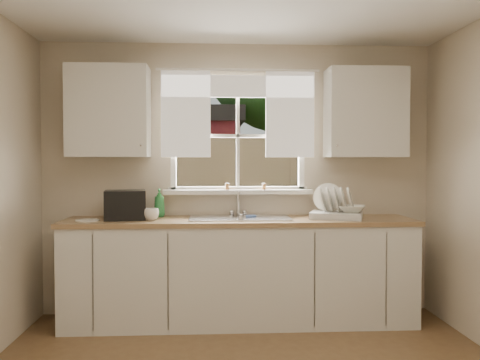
{
  "coord_description": "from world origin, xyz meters",
  "views": [
    {
      "loc": [
        -0.24,
        -2.73,
        1.4
      ],
      "look_at": [
        0.0,
        1.65,
        1.25
      ],
      "focal_mm": 38.0,
      "sensor_mm": 36.0,
      "label": 1
    }
  ],
  "objects": [
    {
      "name": "backyard",
      "position": [
        0.58,
        8.42,
        3.46
      ],
      "size": [
        20.0,
        10.0,
        6.13
      ],
      "color": "#335421",
      "rests_on": "ground"
    },
    {
      "name": "soap_bottle_a",
      "position": [
        -0.72,
        1.88,
        1.04
      ],
      "size": [
        0.11,
        0.11,
        0.26
      ],
      "primitive_type": "imported",
      "rotation": [
        0.0,
        0.0,
        -0.11
      ],
      "color": "#2A833D",
      "rests_on": "countertop"
    },
    {
      "name": "soap_bottle_b",
      "position": [
        -0.99,
        1.77,
        1.01
      ],
      "size": [
        0.1,
        0.11,
        0.2
      ],
      "primitive_type": "imported",
      "rotation": [
        0.0,
        0.0,
        -0.13
      ],
      "color": "#3165B8",
      "rests_on": "countertop"
    },
    {
      "name": "bowl",
      "position": [
        0.97,
        1.61,
        1.0
      ],
      "size": [
        0.3,
        0.3,
        0.06
      ],
      "primitive_type": "imported",
      "rotation": [
        0.0,
        0.0,
        -0.27
      ],
      "color": "white",
      "rests_on": "dish_rack"
    },
    {
      "name": "upper_cabinet_right",
      "position": [
        1.15,
        1.82,
        1.85
      ],
      "size": [
        0.7,
        0.33,
        0.8
      ],
      "primitive_type": "cube",
      "color": "silver",
      "rests_on": "room_walls"
    },
    {
      "name": "cup",
      "position": [
        -0.76,
        1.6,
        0.96
      ],
      "size": [
        0.17,
        0.17,
        0.1
      ],
      "primitive_type": "imported",
      "rotation": [
        0.0,
        0.0,
        -0.32
      ],
      "color": "silver",
      "rests_on": "countertop"
    },
    {
      "name": "upper_cabinet_left",
      "position": [
        -1.15,
        1.82,
        1.85
      ],
      "size": [
        0.7,
        0.33,
        0.8
      ],
      "primitive_type": "cube",
      "color": "silver",
      "rests_on": "room_walls"
    },
    {
      "name": "room_walls",
      "position": [
        0.0,
        -0.07,
        1.24
      ],
      "size": [
        3.62,
        4.02,
        2.5
      ],
      "color": "beige",
      "rests_on": "ground"
    },
    {
      "name": "wall_outlet",
      "position": [
        0.88,
        1.99,
        1.08
      ],
      "size": [
        0.08,
        0.01,
        0.12
      ],
      "primitive_type": "cube",
      "color": "beige",
      "rests_on": "room_walls"
    },
    {
      "name": "sill_jars",
      "position": [
        0.07,
        1.94,
        1.18
      ],
      "size": [
        0.38,
        0.04,
        0.06
      ],
      "color": "brown",
      "rests_on": "window"
    },
    {
      "name": "base_cabinets",
      "position": [
        0.0,
        1.68,
        0.43
      ],
      "size": [
        3.0,
        0.62,
        0.87
      ],
      "primitive_type": "cube",
      "color": "silver",
      "rests_on": "ground"
    },
    {
      "name": "curtains",
      "position": [
        0.0,
        1.95,
        1.93
      ],
      "size": [
        1.5,
        0.03,
        0.81
      ],
      "color": "white",
      "rests_on": "room_walls"
    },
    {
      "name": "dish_rack",
      "position": [
        0.84,
        1.66,
        0.99
      ],
      "size": [
        0.52,
        0.45,
        0.31
      ],
      "color": "silver",
      "rests_on": "countertop"
    },
    {
      "name": "countertop",
      "position": [
        0.0,
        1.68,
        0.89
      ],
      "size": [
        3.04,
        0.65,
        0.04
      ],
      "primitive_type": "cube",
      "color": "olive",
      "rests_on": "base_cabinets"
    },
    {
      "name": "black_appliance",
      "position": [
        -0.99,
        1.69,
        1.04
      ],
      "size": [
        0.38,
        0.34,
        0.25
      ],
      "primitive_type": "cube",
      "rotation": [
        0.0,
        0.0,
        0.14
      ],
      "color": "black",
      "rests_on": "countertop"
    },
    {
      "name": "saucer",
      "position": [
        -1.29,
        1.59,
        0.92
      ],
      "size": [
        0.2,
        0.2,
        0.01
      ],
      "primitive_type": "cylinder",
      "color": "white",
      "rests_on": "countertop"
    },
    {
      "name": "sink",
      "position": [
        0.0,
        1.71,
        0.84
      ],
      "size": [
        0.88,
        0.52,
        0.4
      ],
      "color": "#B7B7BC",
      "rests_on": "countertop"
    },
    {
      "name": "window",
      "position": [
        0.0,
        2.0,
        1.49
      ],
      "size": [
        1.38,
        0.16,
        1.06
      ],
      "color": "white",
      "rests_on": "room_walls"
    },
    {
      "name": "soap_bottle_c",
      "position": [
        -1.03,
        1.83,
        1.0
      ],
      "size": [
        0.19,
        0.19,
        0.18
      ],
      "primitive_type": "imported",
      "rotation": [
        0.0,
        0.0,
        0.4
      ],
      "color": "beige",
      "rests_on": "countertop"
    }
  ]
}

